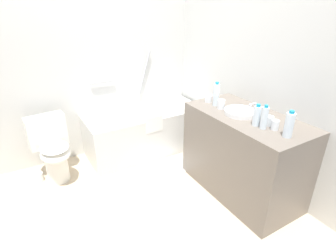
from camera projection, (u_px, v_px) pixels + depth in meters
ground_plane at (133, 212)px, 2.56m from camera, size 3.87×3.87×0.00m
wall_back_tiled at (81, 65)px, 3.16m from camera, size 3.27×0.10×2.32m
wall_right_mirror at (259, 74)px, 2.76m from camera, size 0.10×3.08×2.32m
bathtub at (145, 130)px, 3.52m from camera, size 1.52×0.65×1.26m
toilet at (53, 149)px, 2.92m from camera, size 0.41×0.54×0.73m
vanity_counter at (242, 154)px, 2.70m from camera, size 0.63×1.22×0.86m
sink_basin at (240, 112)px, 2.54m from camera, size 0.30×0.30×0.04m
sink_faucet at (254, 107)px, 2.62m from camera, size 0.10×0.15×0.08m
water_bottle_0 at (216, 95)px, 2.72m from camera, size 0.06×0.06×0.25m
water_bottle_1 at (257, 116)px, 2.28m from camera, size 0.07×0.07×0.19m
water_bottle_2 at (289, 125)px, 2.08m from camera, size 0.07×0.07×0.22m
water_bottle_3 at (264, 118)px, 2.22m from camera, size 0.06×0.06×0.21m
drinking_glass_0 at (275, 125)px, 2.22m from camera, size 0.06×0.06×0.08m
drinking_glass_1 at (208, 98)px, 2.85m from camera, size 0.08×0.08×0.08m
drinking_glass_2 at (221, 104)px, 2.66m from camera, size 0.07×0.07×0.09m
drinking_glass_3 at (269, 121)px, 2.30m from camera, size 0.08×0.08×0.08m
bath_mat at (168, 167)px, 3.25m from camera, size 0.59×0.36×0.01m
toilet_paper_roll at (38, 177)px, 2.99m from camera, size 0.11×0.11×0.10m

